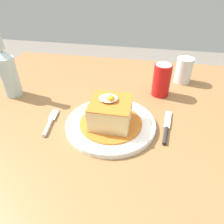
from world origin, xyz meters
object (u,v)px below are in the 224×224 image
(drinking_glass, at_px, (183,72))
(fork, at_px, (50,124))
(beer_bottle_clear, at_px, (8,71))
(knife, at_px, (166,131))
(soda_can, at_px, (162,80))
(main_plate, at_px, (111,124))

(drinking_glass, bearing_deg, fork, -138.10)
(fork, bearing_deg, beer_bottle_clear, 144.62)
(knife, distance_m, drinking_glass, 0.36)
(beer_bottle_clear, distance_m, drinking_glass, 0.69)
(soda_can, distance_m, beer_bottle_clear, 0.57)
(knife, xyz_separation_m, beer_bottle_clear, (-0.58, 0.12, 0.09))
(main_plate, distance_m, soda_can, 0.28)
(knife, bearing_deg, main_plate, -179.34)
(soda_can, bearing_deg, fork, -142.54)
(beer_bottle_clear, relative_size, drinking_glass, 2.53)
(main_plate, bearing_deg, fork, -170.17)
(fork, distance_m, soda_can, 0.43)
(knife, bearing_deg, drinking_glass, 78.64)
(drinking_glass, bearing_deg, beer_bottle_clear, -160.05)
(main_plate, height_order, drinking_glass, drinking_glass)
(fork, relative_size, beer_bottle_clear, 0.53)
(main_plate, relative_size, fork, 2.00)
(fork, bearing_deg, main_plate, 9.83)
(drinking_glass, bearing_deg, main_plate, -124.24)
(main_plate, distance_m, drinking_glass, 0.43)
(knife, height_order, soda_can, soda_can)
(main_plate, relative_size, drinking_glass, 2.70)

